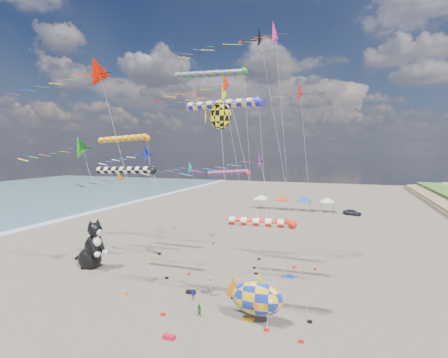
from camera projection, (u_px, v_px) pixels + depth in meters
ground at (142, 349)px, 24.28m from camera, size 260.00×260.00×0.00m
delta_kite_0 at (289, 94)px, 39.77m from camera, size 10.88×2.53×21.66m
delta_kite_1 at (186, 170)px, 51.94m from camera, size 11.05×2.05×12.25m
delta_kite_2 at (148, 157)px, 39.25m from camera, size 10.40×1.96×14.37m
delta_kite_3 at (266, 36)px, 39.98m from camera, size 14.44×3.04×28.57m
delta_kite_4 at (257, 37)px, 36.91m from camera, size 13.70×2.50×27.24m
delta_kite_5 at (226, 88)px, 32.45m from camera, size 11.12×1.96×20.94m
delta_kite_6 at (101, 77)px, 29.42m from camera, size 14.74×2.62×21.56m
delta_kite_7 at (233, 166)px, 25.75m from camera, size 10.35×1.68×13.88m
delta_kite_8 at (85, 150)px, 33.66m from camera, size 11.15×2.35×15.22m
delta_kite_9 at (123, 181)px, 44.79m from camera, size 9.89×1.67×11.08m
delta_kite_10 at (219, 96)px, 40.56m from camera, size 12.09×2.14×21.48m
windsock_0 at (128, 171)px, 38.09m from camera, size 8.74×0.81×12.00m
windsock_1 at (227, 105)px, 34.51m from camera, size 9.10×0.87×18.80m
windsock_2 at (264, 223)px, 28.55m from camera, size 7.05×0.77×8.26m
windsock_3 at (125, 139)px, 46.47m from camera, size 9.29×0.81×15.74m
windsock_4 at (230, 173)px, 44.38m from camera, size 7.02×0.64×11.27m
windsock_5 at (212, 75)px, 38.71m from camera, size 10.00×0.80×22.63m
angelfish_kite at (218, 117)px, 33.59m from camera, size 3.74×3.02×18.42m
cat_inflatable at (92, 243)px, 40.67m from camera, size 4.71×3.06×5.87m
fish_inflatable at (256, 298)px, 27.80m from camera, size 5.64×2.96×4.17m
person_adult at (211, 287)px, 33.00m from camera, size 0.79×0.74×1.81m
child_green at (199, 310)px, 28.95m from camera, size 0.63×0.57×1.05m
child_blue at (193, 295)px, 32.15m from camera, size 0.65×0.43×1.03m
kite_bag_0 at (169, 337)px, 25.54m from camera, size 0.90×0.44×0.30m
kite_bag_1 at (248, 319)px, 28.31m from camera, size 0.90×0.44×0.30m
kite_bag_2 at (191, 292)px, 33.61m from camera, size 0.90×0.44×0.30m
kite_bag_3 at (289, 276)px, 37.75m from camera, size 0.90×0.44×0.30m
tent_row at (293, 197)px, 79.85m from camera, size 19.20×4.20×3.80m
parked_car at (352, 212)px, 73.91m from camera, size 3.99×2.74×1.26m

